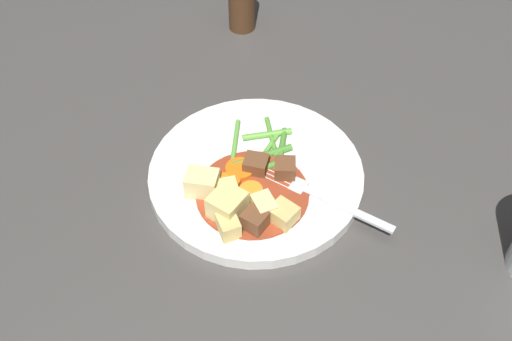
{
  "coord_description": "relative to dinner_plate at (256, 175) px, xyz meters",
  "views": [
    {
      "loc": [
        0.49,
        -0.07,
        0.57
      ],
      "look_at": [
        0.0,
        0.0,
        0.02
      ],
      "focal_mm": 42.39,
      "sensor_mm": 36.0,
      "label": 1
    }
  ],
  "objects": [
    {
      "name": "potato_chunk_2",
      "position": [
        0.03,
        -0.07,
        0.02
      ],
      "size": [
        0.04,
        0.04,
        0.03
      ],
      "primitive_type": "cube",
      "rotation": [
        0.0,
        0.0,
        4.4
      ],
      "color": "#EAD68C",
      "rests_on": "dinner_plate"
    },
    {
      "name": "meat_chunk_0",
      "position": [
        0.01,
        0.03,
        0.02
      ],
      "size": [
        0.03,
        0.03,
        0.02
      ],
      "primitive_type": "cube",
      "rotation": [
        0.0,
        0.0,
        6.11
      ],
      "color": "brown",
      "rests_on": "dinner_plate"
    },
    {
      "name": "meat_chunk_1",
      "position": [
        0.0,
        -0.0,
        0.02
      ],
      "size": [
        0.03,
        0.04,
        0.02
      ],
      "primitive_type": "cube",
      "rotation": [
        0.0,
        0.0,
        2.76
      ],
      "color": "brown",
      "rests_on": "dinner_plate"
    },
    {
      "name": "potato_chunk_3",
      "position": [
        0.09,
        -0.04,
        0.02
      ],
      "size": [
        0.03,
        0.03,
        0.02
      ],
      "primitive_type": "cube",
      "rotation": [
        0.0,
        0.0,
        0.24
      ],
      "color": "#DBBC6B",
      "rests_on": "dinner_plate"
    },
    {
      "name": "green_bean_1",
      "position": [
        -0.0,
        0.01,
        0.01
      ],
      "size": [
        0.02,
        0.07,
        0.01
      ],
      "primitive_type": "cylinder",
      "rotation": [
        0.0,
        1.57,
        4.96
      ],
      "color": "#4C8E33",
      "rests_on": "dinner_plate"
    },
    {
      "name": "green_bean_4",
      "position": [
        -0.06,
        0.02,
        0.01
      ],
      "size": [
        0.01,
        0.06,
        0.01
      ],
      "primitive_type": "cylinder",
      "rotation": [
        0.0,
        1.57,
        4.77
      ],
      "color": "#66AD42",
      "rests_on": "dinner_plate"
    },
    {
      "name": "carrot_slice_3",
      "position": [
        0.04,
        -0.01,
        0.01
      ],
      "size": [
        0.03,
        0.03,
        0.01
      ],
      "primitive_type": "cylinder",
      "rotation": [
        0.0,
        0.0,
        1.57
      ],
      "color": "orange",
      "rests_on": "dinner_plate"
    },
    {
      "name": "meat_chunk_2",
      "position": [
        0.09,
        -0.01,
        0.02
      ],
      "size": [
        0.04,
        0.04,
        0.02
      ],
      "primitive_type": "cube",
      "rotation": [
        0.0,
        0.0,
        5.55
      ],
      "color": "brown",
      "rests_on": "dinner_plate"
    },
    {
      "name": "fork",
      "position": [
        0.05,
        0.07,
        0.01
      ],
      "size": [
        0.12,
        0.14,
        0.0
      ],
      "color": "silver",
      "rests_on": "dinner_plate"
    },
    {
      "name": "potato_chunk_1",
      "position": [
        0.06,
        -0.04,
        0.03
      ],
      "size": [
        0.05,
        0.05,
        0.03
      ],
      "primitive_type": "cube",
      "rotation": [
        0.0,
        0.0,
        5.54
      ],
      "color": "#E5CC7A",
      "rests_on": "dinner_plate"
    },
    {
      "name": "potato_chunk_5",
      "position": [
        0.03,
        -0.04,
        0.02
      ],
      "size": [
        0.03,
        0.03,
        0.02
      ],
      "primitive_type": "cube",
      "rotation": [
        0.0,
        0.0,
        1.69
      ],
      "color": "#E5CC7A",
      "rests_on": "dinner_plate"
    },
    {
      "name": "stew_sauce",
      "position": [
        0.04,
        -0.01,
        0.01
      ],
      "size": [
        0.14,
        0.14,
        0.0
      ],
      "primitive_type": "cylinder",
      "color": "#93381E",
      "rests_on": "dinner_plate"
    },
    {
      "name": "green_bean_6",
      "position": [
        -0.02,
        0.01,
        0.01
      ],
      "size": [
        0.07,
        0.05,
        0.01
      ],
      "primitive_type": "cylinder",
      "rotation": [
        0.0,
        1.57,
        5.67
      ],
      "color": "#66AD42",
      "rests_on": "dinner_plate"
    },
    {
      "name": "potato_chunk_4",
      "position": [
        0.07,
        0.0,
        0.02
      ],
      "size": [
        0.04,
        0.03,
        0.03
      ],
      "primitive_type": "cube",
      "rotation": [
        0.0,
        0.0,
        3.42
      ],
      "color": "#EAD68C",
      "rests_on": "dinner_plate"
    },
    {
      "name": "carrot_slice_1",
      "position": [
        0.02,
        -0.03,
        0.01
      ],
      "size": [
        0.03,
        0.03,
        0.01
      ],
      "primitive_type": "cylinder",
      "rotation": [
        0.0,
        0.0,
        3.84
      ],
      "color": "orange",
      "rests_on": "dinner_plate"
    },
    {
      "name": "potato_chunk_0",
      "position": [
        0.08,
        0.02,
        0.02
      ],
      "size": [
        0.04,
        0.04,
        0.02
      ],
      "primitive_type": "cube",
      "rotation": [
        0.0,
        0.0,
        2.3
      ],
      "color": "#DBBC6B",
      "rests_on": "dinner_plate"
    },
    {
      "name": "carrot_slice_0",
      "position": [
        0.02,
        -0.05,
        0.01
      ],
      "size": [
        0.05,
        0.05,
        0.01
      ],
      "primitive_type": "cylinder",
      "rotation": [
        0.0,
        0.0,
        2.21
      ],
      "color": "orange",
      "rests_on": "dinner_plate"
    },
    {
      "name": "green_bean_3",
      "position": [
        -0.05,
        0.03,
        0.01
      ],
      "size": [
        0.08,
        0.01,
        0.01
      ],
      "primitive_type": "cylinder",
      "rotation": [
        0.0,
        1.57,
        6.31
      ],
      "color": "#599E38",
      "rests_on": "dinner_plate"
    },
    {
      "name": "green_bean_0",
      "position": [
        -0.02,
        0.01,
        0.01
      ],
      "size": [
        0.03,
        0.08,
        0.01
      ],
      "primitive_type": "cylinder",
      "rotation": [
        0.0,
        1.57,
        4.98
      ],
      "color": "#4C8E33",
      "rests_on": "dinner_plate"
    },
    {
      "name": "green_bean_2",
      "position": [
        -0.02,
        0.03,
        0.01
      ],
      "size": [
        0.08,
        0.03,
        0.01
      ],
      "primitive_type": "cylinder",
      "rotation": [
        0.0,
        1.57,
        6.0
      ],
      "color": "#4C8E33",
      "rests_on": "dinner_plate"
    },
    {
      "name": "green_bean_5",
      "position": [
        -0.05,
        -0.02,
        0.01
      ],
      "size": [
        0.07,
        0.02,
        0.01
      ],
      "primitive_type": "cylinder",
      "rotation": [
        0.0,
        1.57,
        6.07
      ],
      "color": "#66AD42",
      "rests_on": "dinner_plate"
    },
    {
      "name": "carrot_slice_2",
      "position": [
        -0.0,
        -0.02,
        0.01
      ],
      "size": [
        0.05,
        0.05,
        0.01
      ],
      "primitive_type": "cylinder",
      "rotation": [
        0.0,
        0.0,
        5.49
      ],
      "color": "orange",
      "rests_on": "dinner_plate"
    },
    {
      "name": "ground_plane",
      "position": [
        0.0,
        0.0,
        -0.01
      ],
      "size": [
        3.0,
        3.0,
        0.0
      ],
      "primitive_type": "plane",
      "color": "#423F3D"
    },
    {
      "name": "dinner_plate",
      "position": [
        0.0,
        0.0,
        0.0
      ],
      "size": [
        0.27,
        0.27,
        0.02
      ],
      "primitive_type": "cylinder",
      "color": "white",
      "rests_on": "ground_plane"
    }
  ]
}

